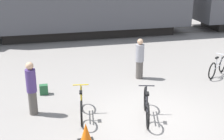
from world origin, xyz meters
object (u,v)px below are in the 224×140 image
Objects in this scene: bicycle_yellow at (81,105)px; bicycle_black at (146,106)px; backpack at (44,90)px; person_in_grey at (140,59)px; person_in_purple at (32,88)px; traffic_cone at (86,134)px; bicycle_silver at (218,67)px.

bicycle_black reaches higher than bicycle_yellow.
person_in_grey is at bearing 10.46° from backpack.
person_in_purple is (-3.16, 1.04, 0.44)m from bicycle_black.
person_in_grey reaches higher than bicycle_yellow.
bicycle_yellow is 1.40m from traffic_cone.
bicycle_silver is 6.76m from traffic_cone.
bicycle_silver reaches higher than traffic_cone.
bicycle_black is at bearing -145.60° from bicycle_silver.
person_in_purple is at bearing 123.77° from traffic_cone.
bicycle_yellow is at bearing -61.49° from backpack.
bicycle_yellow is 5.13× the size of backpack.
person_in_purple reaches higher than backpack.
bicycle_black is 5.16× the size of backpack.
person_in_purple reaches higher than person_in_grey.
person_in_grey reaches higher than bicycle_silver.
person_in_purple is 4.45m from person_in_grey.
backpack is at bearing 118.51° from bicycle_yellow.
person_in_purple is at bearing -167.02° from bicycle_silver.
person_in_purple is at bearing 159.54° from bicycle_yellow.
person_in_purple reaches higher than bicycle_yellow.
bicycle_yellow is 1.12× the size of person_in_grey.
backpack is at bearing -104.77° from person_in_grey.
backpack is 3.40m from traffic_cone.
person_in_grey is 3.73m from backpack.
person_in_grey reaches higher than backpack.
bicycle_black is at bearing 5.34° from person_in_purple.
bicycle_silver is at bearing 31.38° from traffic_cone.
bicycle_black is 1.08× the size of person_in_purple.
backpack is 0.62× the size of traffic_cone.
traffic_cone is at bearing -32.74° from person_in_purple.
bicycle_yellow is 1.52m from person_in_purple.
bicycle_yellow reaches higher than bicycle_silver.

